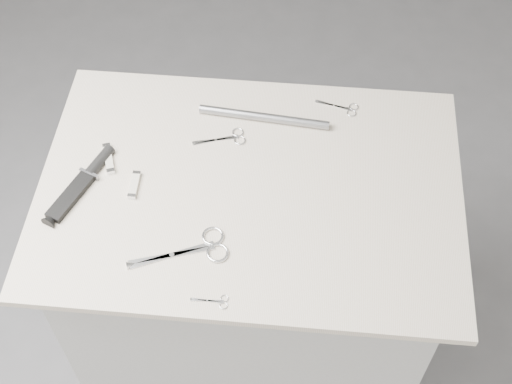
# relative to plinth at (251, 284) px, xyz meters

# --- Properties ---
(ground) EXTENTS (4.00, 4.00, 0.01)m
(ground) POSITION_rel_plinth_xyz_m (0.00, 0.00, -0.46)
(ground) COLOR slate
(ground) RESTS_ON ground
(plinth) EXTENTS (0.90, 0.60, 0.90)m
(plinth) POSITION_rel_plinth_xyz_m (0.00, 0.00, 0.00)
(plinth) COLOR #B8B8B5
(plinth) RESTS_ON ground
(display_board) EXTENTS (1.00, 0.70, 0.02)m
(display_board) POSITION_rel_plinth_xyz_m (0.00, 0.00, 0.46)
(display_board) COLOR beige
(display_board) RESTS_ON plinth
(large_shears) EXTENTS (0.22, 0.13, 0.01)m
(large_shears) POSITION_rel_plinth_xyz_m (-0.09, -0.18, 0.47)
(large_shears) COLOR silver
(large_shears) RESTS_ON display_board
(embroidery_scissors_a) EXTENTS (0.13, 0.07, 0.00)m
(embroidery_scissors_a) POSITION_rel_plinth_xyz_m (-0.07, 0.15, 0.47)
(embroidery_scissors_a) COLOR silver
(embroidery_scissors_a) RESTS_ON display_board
(embroidery_scissors_b) EXTENTS (0.11, 0.05, 0.00)m
(embroidery_scissors_b) POSITION_rel_plinth_xyz_m (0.22, 0.27, 0.47)
(embroidery_scissors_b) COLOR silver
(embroidery_scissors_b) RESTS_ON display_board
(tiny_scissors) EXTENTS (0.08, 0.03, 0.00)m
(tiny_scissors) POSITION_rel_plinth_xyz_m (-0.04, -0.31, 0.47)
(tiny_scissors) COLOR silver
(tiny_scissors) RESTS_ON display_board
(sheathed_knife) EXTENTS (0.12, 0.23, 0.03)m
(sheathed_knife) POSITION_rel_plinth_xyz_m (-0.39, -0.02, 0.48)
(sheathed_knife) COLOR black
(sheathed_knife) RESTS_ON display_board
(pocket_knife_a) EXTENTS (0.05, 0.09, 0.01)m
(pocket_knife_a) POSITION_rel_plinth_xyz_m (-0.35, 0.05, 0.48)
(pocket_knife_a) COLOR beige
(pocket_knife_a) RESTS_ON display_board
(pocket_knife_b) EXTENTS (0.02, 0.08, 0.01)m
(pocket_knife_b) POSITION_rel_plinth_xyz_m (-0.27, -0.02, 0.47)
(pocket_knife_b) COLOR beige
(pocket_knife_b) RESTS_ON display_board
(metal_rail) EXTENTS (0.33, 0.05, 0.02)m
(metal_rail) POSITION_rel_plinth_xyz_m (0.01, 0.21, 0.48)
(metal_rail) COLOR gray
(metal_rail) RESTS_ON display_board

